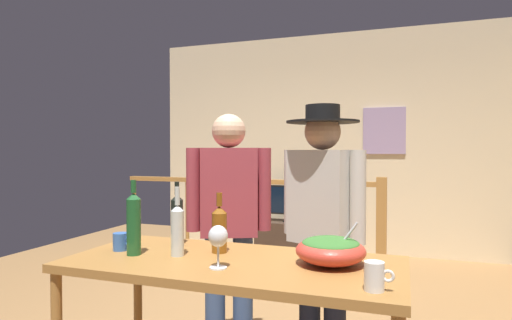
{
  "coord_description": "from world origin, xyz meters",
  "views": [
    {
      "loc": [
        0.93,
        -2.76,
        1.34
      ],
      "look_at": [
        0.16,
        -0.57,
        1.29
      ],
      "focal_mm": 29.91,
      "sensor_mm": 36.0,
      "label": 1
    }
  ],
  "objects": [
    {
      "name": "wine_glass",
      "position": [
        0.16,
        -1.06,
        0.95
      ],
      "size": [
        0.09,
        0.09,
        0.19
      ],
      "color": "silver",
      "rests_on": "serving_table"
    },
    {
      "name": "wine_bottle_amber",
      "position": [
        0.04,
        -0.79,
        0.94
      ],
      "size": [
        0.08,
        0.08,
        0.31
      ],
      "color": "brown",
      "rests_on": "serving_table"
    },
    {
      "name": "framed_picture",
      "position": [
        0.68,
        2.89,
        1.59
      ],
      "size": [
        0.52,
        0.03,
        0.59
      ],
      "primitive_type": "cube",
      "color": "#9D87AC"
    },
    {
      "name": "person_standing_left",
      "position": [
        -0.14,
        -0.24,
        0.92
      ],
      "size": [
        0.51,
        0.34,
        1.57
      ],
      "rotation": [
        0.0,
        0.0,
        3.55
      ],
      "color": "#3D5684",
      "rests_on": "ground_plane"
    },
    {
      "name": "wine_bottle_green",
      "position": [
        -0.34,
        -0.98,
        0.98
      ],
      "size": [
        0.07,
        0.07,
        0.37
      ],
      "color": "#1E5628",
      "rests_on": "serving_table"
    },
    {
      "name": "tv_console",
      "position": [
        -0.46,
        2.6,
        0.2
      ],
      "size": [
        0.9,
        0.4,
        0.41
      ],
      "primitive_type": "cube",
      "color": "#38281E",
      "rests_on": "ground_plane"
    },
    {
      "name": "person_standing_right",
      "position": [
        0.47,
        -0.24,
        0.95
      ],
      "size": [
        0.52,
        0.43,
        1.61
      ],
      "rotation": [
        0.0,
        0.0,
        2.73
      ],
      "color": "black",
      "rests_on": "ground_plane"
    },
    {
      "name": "mug_white",
      "position": [
        0.83,
        -1.14,
        0.87
      ],
      "size": [
        0.11,
        0.07,
        0.11
      ],
      "color": "white",
      "rests_on": "serving_table"
    },
    {
      "name": "flat_screen_tv",
      "position": [
        -0.46,
        2.57,
        0.69
      ],
      "size": [
        0.68,
        0.12,
        0.48
      ],
      "color": "black",
      "rests_on": "tv_console"
    },
    {
      "name": "wine_bottle_clear",
      "position": [
        -0.12,
        -0.92,
        0.95
      ],
      "size": [
        0.06,
        0.06,
        0.34
      ],
      "color": "silver",
      "rests_on": "serving_table"
    },
    {
      "name": "back_wall",
      "position": [
        0.0,
        2.95,
        1.44
      ],
      "size": [
        4.87,
        0.1,
        2.88
      ],
      "primitive_type": "cube",
      "color": "beige",
      "rests_on": "ground_plane"
    },
    {
      "name": "mug_blue",
      "position": [
        -0.46,
        -0.92,
        0.87
      ],
      "size": [
        0.11,
        0.08,
        0.09
      ],
      "color": "#3866B2",
      "rests_on": "serving_table"
    },
    {
      "name": "wine_bottle_dark",
      "position": [
        -0.25,
        -0.7,
        0.96
      ],
      "size": [
        0.07,
        0.07,
        0.35
      ],
      "color": "black",
      "rests_on": "serving_table"
    },
    {
      "name": "serving_table",
      "position": [
        0.16,
        -0.91,
        0.74
      ],
      "size": [
        1.58,
        0.72,
        0.82
      ],
      "color": "#9E6B33",
      "rests_on": "ground_plane"
    },
    {
      "name": "salad_bowl",
      "position": [
        0.62,
        -0.83,
        0.89
      ],
      "size": [
        0.32,
        0.32,
        0.2
      ],
      "color": "#CC3D2D",
      "rests_on": "serving_table"
    },
    {
      "name": "stair_railing",
      "position": [
        -0.23,
        1.64,
        0.68
      ],
      "size": [
        2.99,
        0.1,
        1.07
      ],
      "color": "#9E6B33",
      "rests_on": "ground_plane"
    }
  ]
}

